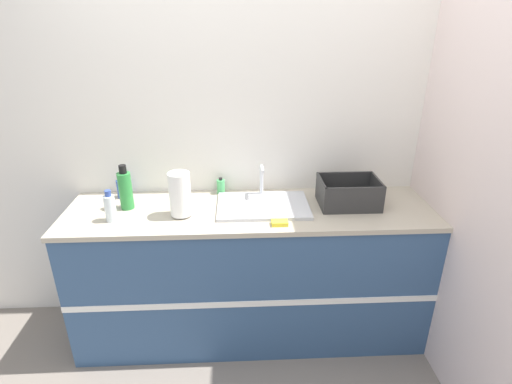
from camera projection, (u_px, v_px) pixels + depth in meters
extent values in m
plane|color=slate|center=(253.00, 361.00, 2.51)|extent=(12.00, 12.00, 0.00)
cube|color=silver|center=(249.00, 134.00, 2.55)|extent=(4.60, 0.06, 2.60)
cube|color=silver|center=(445.00, 146.00, 2.31)|extent=(0.06, 2.58, 2.60)
cube|color=#33517A|center=(251.00, 274.00, 2.60)|extent=(2.20, 0.58, 0.90)
cube|color=white|center=(253.00, 303.00, 2.34)|extent=(2.20, 0.01, 0.04)
cube|color=#B2A893|center=(251.00, 211.00, 2.41)|extent=(2.22, 0.61, 0.03)
cube|color=silver|center=(263.00, 206.00, 2.42)|extent=(0.55, 0.38, 0.02)
cylinder|color=silver|center=(261.00, 180.00, 2.53)|extent=(0.02, 0.02, 0.18)
cylinder|color=silver|center=(262.00, 169.00, 2.45)|extent=(0.02, 0.10, 0.02)
cylinder|color=#4C4C51|center=(182.00, 215.00, 2.32)|extent=(0.09, 0.09, 0.01)
cylinder|color=white|center=(180.00, 194.00, 2.27)|extent=(0.12, 0.12, 0.25)
cube|color=#2D2D2D|center=(348.00, 204.00, 2.45)|extent=(0.36, 0.26, 0.01)
cube|color=#2D2D2D|center=(354.00, 200.00, 2.31)|extent=(0.36, 0.01, 0.16)
cube|color=#2D2D2D|center=(344.00, 183.00, 2.53)|extent=(0.36, 0.01, 0.16)
cube|color=#2D2D2D|center=(321.00, 192.00, 2.41)|extent=(0.01, 0.26, 0.16)
cube|color=#2D2D2D|center=(377.00, 191.00, 2.43)|extent=(0.01, 0.26, 0.16)
cylinder|color=silver|center=(110.00, 208.00, 2.23)|extent=(0.06, 0.06, 0.15)
cylinder|color=#334C9E|center=(108.00, 193.00, 2.20)|extent=(0.03, 0.03, 0.03)
cylinder|color=#2D8C3D|center=(126.00, 191.00, 2.37)|extent=(0.08, 0.08, 0.23)
cylinder|color=black|center=(123.00, 169.00, 2.31)|extent=(0.04, 0.04, 0.05)
cylinder|color=#2D56B7|center=(122.00, 189.00, 2.53)|extent=(0.06, 0.06, 0.12)
cylinder|color=silver|center=(120.00, 178.00, 2.51)|extent=(0.03, 0.03, 0.03)
cylinder|color=#4CB266|center=(221.00, 187.00, 2.60)|extent=(0.05, 0.05, 0.09)
cylinder|color=black|center=(221.00, 179.00, 2.58)|extent=(0.02, 0.02, 0.02)
cube|color=yellow|center=(280.00, 223.00, 2.21)|extent=(0.09, 0.06, 0.02)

